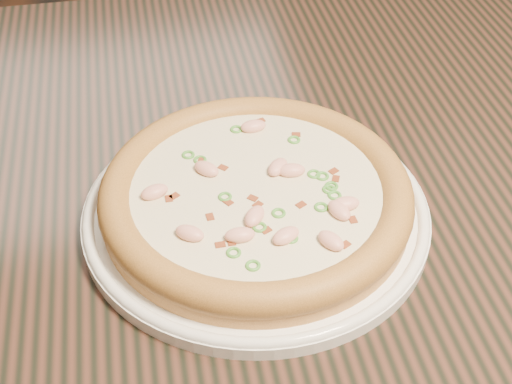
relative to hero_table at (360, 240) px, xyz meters
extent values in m
plane|color=black|center=(-0.25, 0.68, -0.65)|extent=(9.00, 9.00, 0.00)
cube|color=black|center=(0.00, 0.00, 0.08)|extent=(1.20, 0.80, 0.04)
cylinder|color=white|center=(-0.12, -0.05, 0.10)|extent=(0.30, 0.30, 0.01)
torus|color=white|center=(-0.12, -0.05, 0.11)|extent=(0.30, 0.30, 0.01)
cylinder|color=tan|center=(-0.12, -0.05, 0.12)|extent=(0.26, 0.26, 0.02)
torus|color=#BD803A|center=(-0.12, -0.05, 0.13)|extent=(0.27, 0.27, 0.03)
cylinder|color=beige|center=(-0.12, -0.05, 0.13)|extent=(0.21, 0.21, 0.00)
ellipsoid|color=#F2B29E|center=(-0.16, -0.02, 0.14)|extent=(0.03, 0.03, 0.01)
ellipsoid|color=#F2B29E|center=(-0.05, -0.09, 0.14)|extent=(0.02, 0.02, 0.01)
ellipsoid|color=#F2B29E|center=(-0.11, -0.11, 0.14)|extent=(0.03, 0.02, 0.01)
ellipsoid|color=#F2B29E|center=(-0.18, -0.10, 0.14)|extent=(0.03, 0.03, 0.01)
ellipsoid|color=#F2B29E|center=(-0.20, -0.04, 0.14)|extent=(0.03, 0.02, 0.01)
ellipsoid|color=#F2B29E|center=(-0.06, -0.09, 0.14)|extent=(0.02, 0.03, 0.01)
ellipsoid|color=#F2B29E|center=(-0.13, -0.09, 0.14)|extent=(0.02, 0.03, 0.01)
ellipsoid|color=#F2B29E|center=(-0.10, -0.03, 0.14)|extent=(0.03, 0.03, 0.01)
ellipsoid|color=#F2B29E|center=(-0.08, -0.13, 0.14)|extent=(0.02, 0.03, 0.01)
ellipsoid|color=#F2B29E|center=(-0.14, -0.11, 0.14)|extent=(0.02, 0.01, 0.01)
ellipsoid|color=#F2B29E|center=(-0.09, -0.04, 0.14)|extent=(0.03, 0.02, 0.01)
ellipsoid|color=#F2B29E|center=(-0.11, 0.03, 0.14)|extent=(0.03, 0.02, 0.01)
cube|color=maroon|center=(-0.16, -0.01, 0.13)|extent=(0.01, 0.01, 0.00)
cube|color=maroon|center=(-0.11, -0.11, 0.13)|extent=(0.01, 0.01, 0.00)
cube|color=maroon|center=(-0.19, -0.05, 0.13)|extent=(0.01, 0.01, 0.00)
cube|color=maroon|center=(-0.16, -0.08, 0.13)|extent=(0.01, 0.01, 0.00)
cube|color=maroon|center=(-0.05, -0.04, 0.13)|extent=(0.01, 0.01, 0.00)
cube|color=maroon|center=(-0.09, -0.08, 0.13)|extent=(0.01, 0.01, 0.00)
cube|color=maroon|center=(-0.10, 0.04, 0.13)|extent=(0.01, 0.01, 0.00)
cube|color=maroon|center=(-0.15, -0.11, 0.13)|extent=(0.01, 0.01, 0.00)
cube|color=maroon|center=(-0.19, -0.05, 0.13)|extent=(0.01, 0.01, 0.00)
cube|color=maroon|center=(-0.05, -0.05, 0.13)|extent=(0.01, 0.01, 0.00)
cube|color=maroon|center=(-0.16, -0.11, 0.13)|extent=(0.01, 0.01, 0.00)
cube|color=maroon|center=(-0.10, 0.04, 0.13)|extent=(0.01, 0.01, 0.00)
cube|color=maroon|center=(-0.14, -0.02, 0.13)|extent=(0.01, 0.01, 0.00)
cube|color=maroon|center=(-0.13, -0.06, 0.13)|extent=(0.01, 0.01, 0.00)
cube|color=maroon|center=(-0.07, 0.02, 0.13)|extent=(0.01, 0.01, 0.00)
cube|color=maroon|center=(-0.15, -0.06, 0.13)|extent=(0.01, 0.01, 0.00)
cube|color=maroon|center=(-0.06, -0.13, 0.13)|extent=(0.01, 0.01, 0.00)
cube|color=maroon|center=(-0.12, -0.10, 0.13)|extent=(0.01, 0.01, 0.00)
cube|color=maroon|center=(-0.12, -0.07, 0.13)|extent=(0.01, 0.01, 0.00)
cube|color=maroon|center=(-0.05, -0.10, 0.13)|extent=(0.01, 0.01, 0.00)
torus|color=#469332|center=(-0.15, -0.12, 0.13)|extent=(0.01, 0.01, 0.00)
torus|color=#469332|center=(-0.07, -0.04, 0.13)|extent=(0.02, 0.02, 0.00)
torus|color=#469332|center=(-0.14, -0.14, 0.13)|extent=(0.02, 0.02, 0.00)
torus|color=#469332|center=(-0.16, -0.01, 0.13)|extent=(0.02, 0.02, 0.00)
torus|color=#469332|center=(-0.13, -0.10, 0.13)|extent=(0.01, 0.01, 0.00)
torus|color=#469332|center=(-0.10, -0.11, 0.13)|extent=(0.01, 0.01, 0.00)
torus|color=#469332|center=(-0.07, -0.08, 0.13)|extent=(0.01, 0.01, 0.00)
torus|color=#469332|center=(-0.11, -0.08, 0.13)|extent=(0.01, 0.01, 0.00)
torus|color=#469332|center=(-0.12, 0.03, 0.13)|extent=(0.01, 0.01, 0.00)
torus|color=#469332|center=(-0.06, -0.05, 0.13)|extent=(0.02, 0.02, 0.00)
torus|color=#469332|center=(-0.06, -0.06, 0.13)|extent=(0.01, 0.01, 0.00)
torus|color=#469332|center=(-0.07, 0.01, 0.13)|extent=(0.02, 0.02, 0.00)
torus|color=#469332|center=(-0.06, -0.06, 0.13)|extent=(0.01, 0.01, 0.00)
torus|color=#469332|center=(-0.06, -0.07, 0.13)|extent=(0.02, 0.02, 0.00)
torus|color=#469332|center=(-0.17, 0.00, 0.13)|extent=(0.01, 0.01, 0.00)
torus|color=#469332|center=(-0.15, -0.06, 0.13)|extent=(0.02, 0.02, 0.00)
camera|label=1|loc=(-0.20, -0.49, 0.53)|focal=50.00mm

